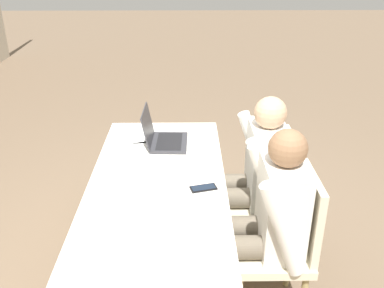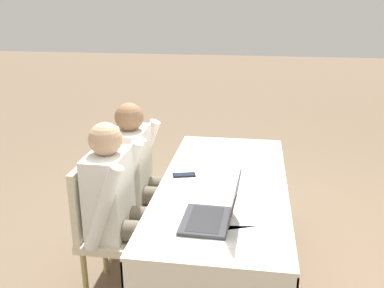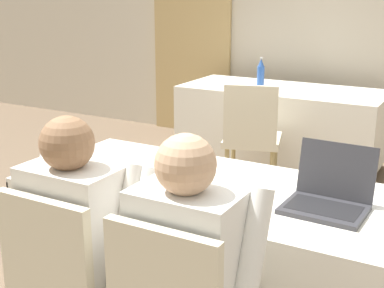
{
  "view_description": "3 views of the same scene",
  "coord_description": "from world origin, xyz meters",
  "px_view_note": "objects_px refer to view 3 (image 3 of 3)",
  "views": [
    {
      "loc": [
        -2.16,
        -0.18,
        2.0
      ],
      "look_at": [
        0.0,
        -0.2,
        0.98
      ],
      "focal_mm": 40.0,
      "sensor_mm": 36.0,
      "label": 1
    },
    {
      "loc": [
        2.51,
        0.17,
        1.85
      ],
      "look_at": [
        0.0,
        -0.2,
        0.98
      ],
      "focal_mm": 40.0,
      "sensor_mm": 36.0,
      "label": 2
    },
    {
      "loc": [
        1.04,
        -2.06,
        1.6
      ],
      "look_at": [
        0.0,
        -0.2,
        0.98
      ],
      "focal_mm": 50.0,
      "sensor_mm": 36.0,
      "label": 3
    }
  ],
  "objects_px": {
    "chair_far_spare": "(252,134)",
    "cell_phone": "(170,201)",
    "chair_near_left": "(72,287)",
    "person_checkered_shirt": "(87,238)",
    "laptop": "(328,197)",
    "person_white_shirt": "(197,269)",
    "water_bottle": "(261,73)"
  },
  "relations": [
    {
      "from": "laptop",
      "to": "water_bottle",
      "type": "xyz_separation_m",
      "value": [
        -1.33,
        2.52,
        0.07
      ]
    },
    {
      "from": "person_checkered_shirt",
      "to": "person_white_shirt",
      "type": "distance_m",
      "value": 0.49
    },
    {
      "from": "laptop",
      "to": "chair_far_spare",
      "type": "bearing_deg",
      "value": 123.57
    },
    {
      "from": "laptop",
      "to": "cell_phone",
      "type": "xyz_separation_m",
      "value": [
        -0.6,
        -0.26,
        -0.04
      ]
    },
    {
      "from": "chair_near_left",
      "to": "water_bottle",
      "type": "bearing_deg",
      "value": -80.2
    },
    {
      "from": "chair_near_left",
      "to": "cell_phone",
      "type": "bearing_deg",
      "value": -111.7
    },
    {
      "from": "cell_phone",
      "to": "water_bottle",
      "type": "distance_m",
      "value": 2.87
    },
    {
      "from": "laptop",
      "to": "person_checkered_shirt",
      "type": "relative_size",
      "value": 0.29
    },
    {
      "from": "water_bottle",
      "to": "laptop",
      "type": "bearing_deg",
      "value": -62.19
    },
    {
      "from": "laptop",
      "to": "water_bottle",
      "type": "relative_size",
      "value": 1.25
    },
    {
      "from": "chair_near_left",
      "to": "person_checkered_shirt",
      "type": "height_order",
      "value": "person_checkered_shirt"
    },
    {
      "from": "laptop",
      "to": "chair_far_spare",
      "type": "height_order",
      "value": "laptop"
    },
    {
      "from": "water_bottle",
      "to": "chair_far_spare",
      "type": "height_order",
      "value": "water_bottle"
    },
    {
      "from": "water_bottle",
      "to": "chair_far_spare",
      "type": "relative_size",
      "value": 0.3
    },
    {
      "from": "cell_phone",
      "to": "chair_far_spare",
      "type": "relative_size",
      "value": 0.18
    },
    {
      "from": "laptop",
      "to": "chair_near_left",
      "type": "distance_m",
      "value": 1.08
    },
    {
      "from": "person_checkered_shirt",
      "to": "laptop",
      "type": "bearing_deg",
      "value": -142.45
    },
    {
      "from": "laptop",
      "to": "chair_far_spare",
      "type": "xyz_separation_m",
      "value": [
        -1.06,
        1.7,
        -0.27
      ]
    },
    {
      "from": "water_bottle",
      "to": "person_white_shirt",
      "type": "height_order",
      "value": "person_white_shirt"
    },
    {
      "from": "laptop",
      "to": "cell_phone",
      "type": "height_order",
      "value": "laptop"
    },
    {
      "from": "laptop",
      "to": "person_checkered_shirt",
      "type": "bearing_deg",
      "value": -140.76
    },
    {
      "from": "person_checkered_shirt",
      "to": "chair_far_spare",
      "type": "bearing_deg",
      "value": -82.94
    },
    {
      "from": "person_white_shirt",
      "to": "chair_near_left",
      "type": "bearing_deg",
      "value": 11.94
    },
    {
      "from": "laptop",
      "to": "water_bottle",
      "type": "bearing_deg",
      "value": 119.5
    },
    {
      "from": "person_checkered_shirt",
      "to": "chair_near_left",
      "type": "bearing_deg",
      "value": 90.0
    },
    {
      "from": "chair_far_spare",
      "to": "cell_phone",
      "type": "bearing_deg",
      "value": 86.62
    },
    {
      "from": "water_bottle",
      "to": "chair_near_left",
      "type": "bearing_deg",
      "value": -80.2
    },
    {
      "from": "chair_far_spare",
      "to": "person_checkered_shirt",
      "type": "bearing_deg",
      "value": 80.49
    },
    {
      "from": "person_checkered_shirt",
      "to": "cell_phone",
      "type": "bearing_deg",
      "value": -117.48
    },
    {
      "from": "laptop",
      "to": "water_bottle",
      "type": "height_order",
      "value": "water_bottle"
    },
    {
      "from": "water_bottle",
      "to": "person_white_shirt",
      "type": "relative_size",
      "value": 0.23
    },
    {
      "from": "laptop",
      "to": "chair_near_left",
      "type": "xyz_separation_m",
      "value": [
        -0.77,
        -0.7,
        -0.27
      ]
    }
  ]
}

